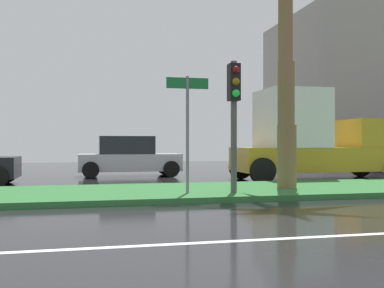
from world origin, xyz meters
TOP-DOWN VIEW (x-y plane):
  - ground_plane at (0.00, 9.00)m, footprint 90.00×42.00m
  - near_lane_divider_stripe at (0.00, 2.00)m, footprint 81.00×0.14m
  - median_strip at (0.00, 8.00)m, footprint 85.50×4.00m
  - traffic_signal_median_right at (2.89, 6.86)m, footprint 0.28×0.43m
  - street_name_sign at (1.69, 7.02)m, footprint 1.10×0.08m
  - car_in_traffic_second at (0.90, 15.26)m, footprint 4.30×2.02m
  - box_truck_lead at (7.77, 11.73)m, footprint 6.40×2.64m
  - building_far_right at (21.89, 29.04)m, footprint 14.35×10.80m

SIDE VIEW (x-z plane):
  - ground_plane at x=0.00m, z-range -0.10..0.00m
  - near_lane_divider_stripe at x=0.00m, z-range 0.00..0.01m
  - median_strip at x=0.00m, z-range 0.00..0.15m
  - car_in_traffic_second at x=0.90m, z-range -0.03..1.69m
  - box_truck_lead at x=7.77m, z-range -0.18..3.28m
  - street_name_sign at x=1.69m, z-range 0.58..3.58m
  - traffic_signal_median_right at x=2.89m, z-range 0.79..4.20m
  - building_far_right at x=21.89m, z-range 0.00..11.45m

